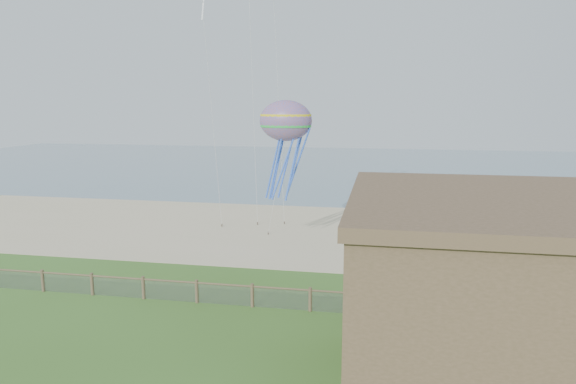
% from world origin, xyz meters
% --- Properties ---
extents(ground, '(160.00, 160.00, 0.00)m').
position_xyz_m(ground, '(0.00, 0.00, 0.00)').
color(ground, '#3A5C1F').
rests_on(ground, ground).
extents(sand_beach, '(72.00, 20.00, 0.02)m').
position_xyz_m(sand_beach, '(0.00, 22.00, 0.00)').
color(sand_beach, '#BEB189').
rests_on(sand_beach, ground).
extents(ocean, '(160.00, 68.00, 0.02)m').
position_xyz_m(ocean, '(0.00, 66.00, 0.00)').
color(ocean, slate).
rests_on(ocean, ground).
extents(chainlink_fence, '(36.20, 0.20, 1.25)m').
position_xyz_m(chainlink_fence, '(0.00, 6.00, 0.55)').
color(chainlink_fence, '#4D3C2B').
rests_on(chainlink_fence, ground).
extents(motel_deck, '(15.00, 2.00, 0.50)m').
position_xyz_m(motel_deck, '(13.00, 5.00, 0.25)').
color(motel_deck, '#50382D').
rests_on(motel_deck, ground).
extents(picnic_table, '(2.01, 1.73, 0.72)m').
position_xyz_m(picnic_table, '(6.64, 5.00, 0.36)').
color(picnic_table, '#50382D').
rests_on(picnic_table, ground).
extents(octopus_kite, '(3.71, 2.67, 7.49)m').
position_xyz_m(octopus_kite, '(-0.43, 17.44, 7.20)').
color(octopus_kite, '#D65C21').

